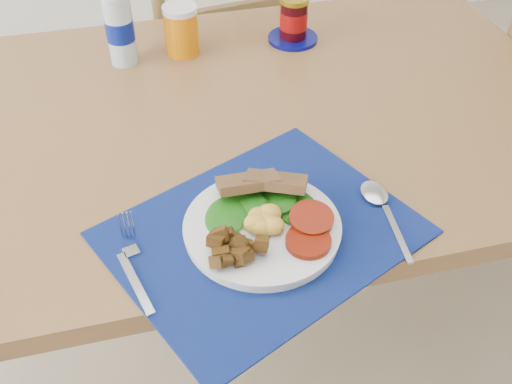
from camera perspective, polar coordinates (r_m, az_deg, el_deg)
table at (r=1.26m, az=-1.47°, el=4.48°), size 1.40×0.90×0.75m
chair_far at (r=1.87m, az=-4.21°, el=14.06°), size 0.46×0.45×1.10m
placemat at (r=0.95m, az=0.59°, el=-3.90°), size 0.56×0.51×0.00m
breakfast_plate at (r=0.93m, az=0.36°, el=-3.29°), size 0.25×0.25×0.06m
fork at (r=0.92m, az=-11.67°, el=-6.59°), size 0.04×0.18×0.00m
spoon at (r=1.01m, az=11.79°, el=-1.24°), size 0.04×0.19×0.01m
water_bottle at (r=1.37m, az=-12.93°, el=15.35°), size 0.06×0.06×0.21m
juice_glass at (r=1.40m, az=-7.10°, el=14.94°), size 0.08×0.08×0.11m
jam_on_saucer at (r=1.45m, az=3.59°, el=15.88°), size 0.12×0.12×0.11m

